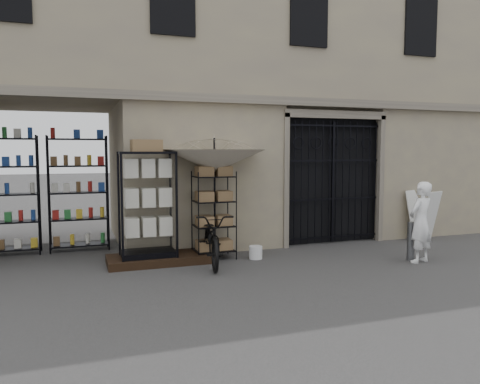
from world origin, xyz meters
name	(u,v)px	position (x,y,z in m)	size (l,w,h in m)	color
ground	(308,271)	(0.00, 0.00, 0.00)	(80.00, 80.00, 0.00)	black
main_building	(235,58)	(0.00, 4.00, 4.50)	(14.00, 4.00, 9.00)	gray
shop_recess	(44,184)	(-4.50, 2.80, 1.50)	(3.00, 1.70, 3.00)	black
shop_shelving	(44,194)	(-4.55, 3.30, 1.25)	(2.70, 0.50, 2.50)	black
iron_gate	(329,179)	(1.75, 2.28, 1.50)	(2.50, 0.21, 3.00)	black
step_platform	(160,259)	(-2.40, 1.55, 0.07)	(2.00, 0.90, 0.15)	black
display_cabinet	(148,210)	(-2.63, 1.53, 1.05)	(1.08, 0.76, 2.18)	black
wire_rack	(214,216)	(-1.30, 1.58, 0.87)	(0.87, 0.70, 1.77)	black
market_umbrella	(214,155)	(-1.27, 1.62, 2.10)	(2.03, 2.06, 2.92)	black
white_bucket	(256,252)	(-0.52, 1.25, 0.13)	(0.27, 0.27, 0.26)	silver
bicycle	(212,264)	(-1.48, 1.09, 0.00)	(0.67, 1.01, 1.93)	black
steel_bollard	(411,241)	(2.33, 0.09, 0.39)	(0.14, 0.14, 0.77)	#57585B
shopkeeper	(419,262)	(2.39, -0.10, 0.00)	(0.58, 1.58, 0.38)	white
easel_sign	(423,215)	(4.01, 1.69, 0.61)	(0.75, 0.80, 1.19)	silver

